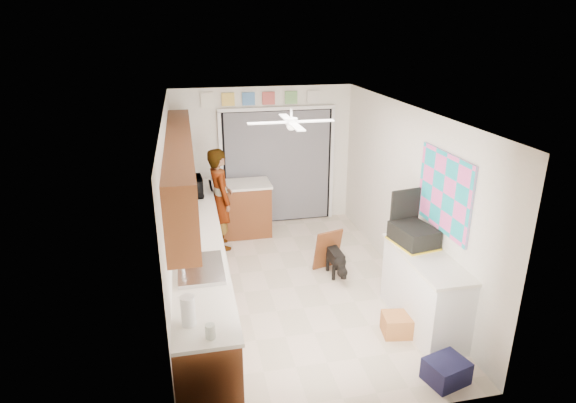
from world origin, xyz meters
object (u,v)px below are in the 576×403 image
soap_bottle (185,220)px  dog (335,261)px  man (220,199)px  navy_crate (446,371)px  suitcase (414,235)px  microwave (191,187)px  paper_towel_roll (188,311)px  cardboard_box (400,325)px

soap_bottle → dog: (2.11, 0.08, -0.88)m
soap_bottle → man: size_ratio=0.18×
dog → navy_crate: bearing=-80.8°
soap_bottle → dog: size_ratio=0.56×
suitcase → dog: suitcase is taller
suitcase → man: bearing=122.8°
microwave → paper_towel_roll: size_ratio=1.79×
paper_towel_roll → suitcase: paper_towel_roll is taller
soap_bottle → navy_crate: (2.56, -2.34, -0.97)m
suitcase → man: man is taller
soap_bottle → cardboard_box: bearing=-31.2°
microwave → navy_crate: microwave is taller
cardboard_box → man: 3.52m
paper_towel_roll → dog: 3.19m
suitcase → man: (-2.20, 2.40, -0.22)m
paper_towel_roll → dog: paper_towel_roll is taller
microwave → paper_towel_roll: 3.57m
soap_bottle → suitcase: soap_bottle is taller
cardboard_box → navy_crate: cardboard_box is taller
cardboard_box → dog: dog is taller
navy_crate → dog: bearing=100.5°
soap_bottle → paper_towel_roll: 2.15m
cardboard_box → microwave: bearing=128.7°
suitcase → navy_crate: (-0.19, -1.35, -0.93)m
man → microwave: bearing=77.3°
microwave → cardboard_box: size_ratio=1.27×
microwave → paper_towel_roll: bearing=173.9°
dog → microwave: bearing=144.8°
soap_bottle → cardboard_box: 3.01m
microwave → soap_bottle: soap_bottle is taller
microwave → soap_bottle: (-0.12, -1.42, 0.01)m
soap_bottle → cardboard_box: soap_bottle is taller
suitcase → navy_crate: suitcase is taller
soap_bottle → paper_towel_roll: bearing=-90.0°
suitcase → soap_bottle: bearing=150.6°
man → dog: size_ratio=3.01×
microwave → dog: bearing=-128.1°
microwave → cardboard_box: microwave is taller
soap_bottle → navy_crate: 3.60m
microwave → soap_bottle: size_ratio=1.65×
paper_towel_roll → suitcase: (2.76, 1.16, -0.03)m
soap_bottle → navy_crate: bearing=-42.4°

